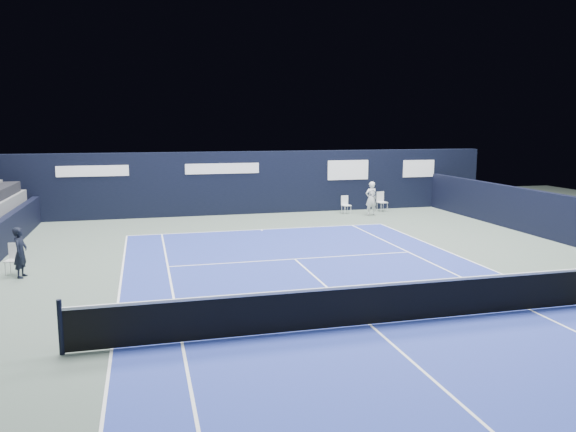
{
  "coord_description": "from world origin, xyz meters",
  "views": [
    {
      "loc": [
        -4.74,
        -11.05,
        4.39
      ],
      "look_at": [
        0.02,
        7.37,
        1.3
      ],
      "focal_mm": 35.0,
      "sensor_mm": 36.0,
      "label": 1
    }
  ],
  "objects_px": {
    "folding_chair_back_a": "(345,201)",
    "line_judge_chair": "(14,257)",
    "tennis_player": "(371,198)",
    "folding_chair_back_b": "(381,200)",
    "tennis_net": "(371,303)"
  },
  "relations": [
    {
      "from": "folding_chair_back_a",
      "to": "line_judge_chair",
      "type": "bearing_deg",
      "value": -157.87
    },
    {
      "from": "tennis_player",
      "to": "folding_chair_back_b",
      "type": "bearing_deg",
      "value": 46.99
    },
    {
      "from": "folding_chair_back_a",
      "to": "tennis_player",
      "type": "distance_m",
      "value": 1.38
    },
    {
      "from": "folding_chair_back_a",
      "to": "folding_chair_back_b",
      "type": "height_order",
      "value": "folding_chair_back_b"
    },
    {
      "from": "folding_chair_back_b",
      "to": "line_judge_chair",
      "type": "bearing_deg",
      "value": -161.38
    },
    {
      "from": "tennis_net",
      "to": "tennis_player",
      "type": "distance_m",
      "value": 15.57
    },
    {
      "from": "line_judge_chair",
      "to": "tennis_player",
      "type": "distance_m",
      "value": 16.48
    },
    {
      "from": "folding_chair_back_a",
      "to": "tennis_player",
      "type": "xyz_separation_m",
      "value": [
        1.02,
        -0.91,
        0.24
      ]
    },
    {
      "from": "tennis_player",
      "to": "tennis_net",
      "type": "bearing_deg",
      "value": -112.82
    },
    {
      "from": "line_judge_chair",
      "to": "tennis_player",
      "type": "height_order",
      "value": "tennis_player"
    },
    {
      "from": "line_judge_chair",
      "to": "tennis_net",
      "type": "relative_size",
      "value": 0.07
    },
    {
      "from": "line_judge_chair",
      "to": "tennis_player",
      "type": "relative_size",
      "value": 0.56
    },
    {
      "from": "folding_chair_back_b",
      "to": "line_judge_chair",
      "type": "xyz_separation_m",
      "value": [
        -15.63,
        -8.78,
        -0.04
      ]
    },
    {
      "from": "tennis_net",
      "to": "tennis_player",
      "type": "height_order",
      "value": "tennis_player"
    },
    {
      "from": "folding_chair_back_a",
      "to": "tennis_net",
      "type": "relative_size",
      "value": 0.07
    }
  ]
}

